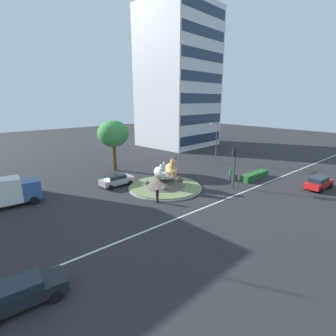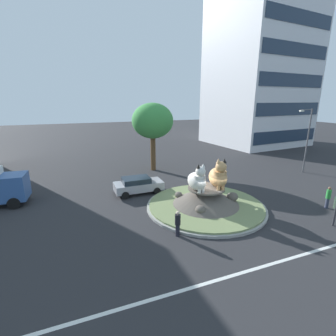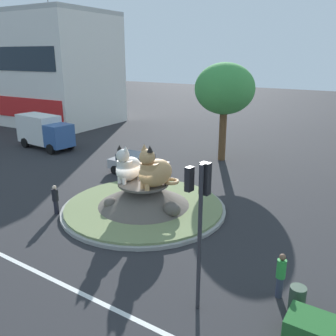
{
  "view_description": "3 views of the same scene",
  "coord_description": "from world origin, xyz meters",
  "px_view_note": "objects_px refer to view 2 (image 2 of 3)",
  "views": [
    {
      "loc": [
        -19.76,
        -23.42,
        10.79
      ],
      "look_at": [
        0.23,
        -0.28,
        2.65
      ],
      "focal_mm": 27.32,
      "sensor_mm": 36.0,
      "label": 1
    },
    {
      "loc": [
        -9.11,
        -15.43,
        8.13
      ],
      "look_at": [
        -2.55,
        1.59,
        3.04
      ],
      "focal_mm": 26.11,
      "sensor_mm": 36.0,
      "label": 2
    },
    {
      "loc": [
        11.32,
        -14.97,
        8.4
      ],
      "look_at": [
        0.78,
        1.31,
        2.25
      ],
      "focal_mm": 38.34,
      "sensor_mm": 36.0,
      "label": 3
    }
  ],
  "objects_px": {
    "office_tower": "(260,57)",
    "pedestrian_black_shirt": "(178,223)",
    "pedestrian_green_shirt": "(328,197)",
    "broadleaf_tree_behind_island": "(153,121)",
    "cat_statue_white": "(197,180)",
    "streetlight_arm": "(307,136)",
    "parked_car_right": "(138,185)",
    "cat_statue_calico": "(219,176)"
  },
  "relations": [
    {
      "from": "office_tower",
      "to": "pedestrian_black_shirt",
      "type": "distance_m",
      "value": 40.46
    },
    {
      "from": "pedestrian_green_shirt",
      "to": "broadleaf_tree_behind_island",
      "type": "bearing_deg",
      "value": 84.96
    },
    {
      "from": "cat_statue_white",
      "to": "pedestrian_green_shirt",
      "type": "distance_m",
      "value": 10.28
    },
    {
      "from": "streetlight_arm",
      "to": "pedestrian_green_shirt",
      "type": "height_order",
      "value": "streetlight_arm"
    },
    {
      "from": "streetlight_arm",
      "to": "parked_car_right",
      "type": "bearing_deg",
      "value": -7.66
    },
    {
      "from": "cat_statue_calico",
      "to": "broadleaf_tree_behind_island",
      "type": "xyz_separation_m",
      "value": [
        -1.46,
        11.85,
        3.28
      ]
    },
    {
      "from": "streetlight_arm",
      "to": "pedestrian_green_shirt",
      "type": "bearing_deg",
      "value": 44.31
    },
    {
      "from": "office_tower",
      "to": "parked_car_right",
      "type": "relative_size",
      "value": 7.27
    },
    {
      "from": "streetlight_arm",
      "to": "pedestrian_green_shirt",
      "type": "distance_m",
      "value": 10.79
    },
    {
      "from": "parked_car_right",
      "to": "broadleaf_tree_behind_island",
      "type": "bearing_deg",
      "value": 61.49
    },
    {
      "from": "cat_statue_white",
      "to": "office_tower",
      "type": "xyz_separation_m",
      "value": [
        24.41,
        23.18,
        13.22
      ]
    },
    {
      "from": "office_tower",
      "to": "pedestrian_green_shirt",
      "type": "distance_m",
      "value": 33.73
    },
    {
      "from": "cat_statue_white",
      "to": "pedestrian_black_shirt",
      "type": "xyz_separation_m",
      "value": [
        -2.81,
        -2.87,
        -1.53
      ]
    },
    {
      "from": "pedestrian_black_shirt",
      "to": "cat_statue_calico",
      "type": "bearing_deg",
      "value": -18.77
    },
    {
      "from": "office_tower",
      "to": "parked_car_right",
      "type": "xyz_separation_m",
      "value": [
        -27.68,
        -18.12,
        -14.83
      ]
    },
    {
      "from": "cat_statue_white",
      "to": "pedestrian_green_shirt",
      "type": "xyz_separation_m",
      "value": [
        9.61,
        -3.33,
        -1.47
      ]
    },
    {
      "from": "cat_statue_calico",
      "to": "cat_statue_white",
      "type": "bearing_deg",
      "value": -76.66
    },
    {
      "from": "pedestrian_green_shirt",
      "to": "parked_car_right",
      "type": "bearing_deg",
      "value": 110.41
    },
    {
      "from": "pedestrian_green_shirt",
      "to": "parked_car_right",
      "type": "xyz_separation_m",
      "value": [
        -12.88,
        8.4,
        -0.14
      ]
    },
    {
      "from": "parked_car_right",
      "to": "pedestrian_black_shirt",
      "type": "bearing_deg",
      "value": -87.14
    },
    {
      "from": "streetlight_arm",
      "to": "parked_car_right",
      "type": "xyz_separation_m",
      "value": [
        -19.4,
        0.44,
        -3.39
      ]
    },
    {
      "from": "streetlight_arm",
      "to": "pedestrian_black_shirt",
      "type": "relative_size",
      "value": 4.35
    },
    {
      "from": "pedestrian_black_shirt",
      "to": "pedestrian_green_shirt",
      "type": "height_order",
      "value": "pedestrian_green_shirt"
    },
    {
      "from": "cat_statue_calico",
      "to": "broadleaf_tree_behind_island",
      "type": "height_order",
      "value": "broadleaf_tree_behind_island"
    },
    {
      "from": "broadleaf_tree_behind_island",
      "to": "pedestrian_green_shirt",
      "type": "height_order",
      "value": "broadleaf_tree_behind_island"
    },
    {
      "from": "office_tower",
      "to": "streetlight_arm",
      "type": "relative_size",
      "value": 4.33
    },
    {
      "from": "office_tower",
      "to": "pedestrian_green_shirt",
      "type": "xyz_separation_m",
      "value": [
        -14.8,
        -26.51,
        -14.69
      ]
    },
    {
      "from": "office_tower",
      "to": "broadleaf_tree_behind_island",
      "type": "height_order",
      "value": "office_tower"
    },
    {
      "from": "cat_statue_calico",
      "to": "pedestrian_black_shirt",
      "type": "xyz_separation_m",
      "value": [
        -4.61,
        -2.85,
        -1.62
      ]
    },
    {
      "from": "cat_statue_white",
      "to": "parked_car_right",
      "type": "distance_m",
      "value": 6.24
    },
    {
      "from": "pedestrian_black_shirt",
      "to": "parked_car_right",
      "type": "height_order",
      "value": "pedestrian_black_shirt"
    },
    {
      "from": "pedestrian_black_shirt",
      "to": "pedestrian_green_shirt",
      "type": "distance_m",
      "value": 12.43
    },
    {
      "from": "cat_statue_white",
      "to": "streetlight_arm",
      "type": "distance_m",
      "value": 16.87
    },
    {
      "from": "broadleaf_tree_behind_island",
      "to": "streetlight_arm",
      "type": "bearing_deg",
      "value": -24.54
    },
    {
      "from": "office_tower",
      "to": "broadleaf_tree_behind_island",
      "type": "relative_size",
      "value": 3.98
    },
    {
      "from": "pedestrian_black_shirt",
      "to": "parked_car_right",
      "type": "bearing_deg",
      "value": 42.8
    },
    {
      "from": "broadleaf_tree_behind_island",
      "to": "parked_car_right",
      "type": "xyz_separation_m",
      "value": [
        -3.61,
        -6.77,
        -4.99
      ]
    },
    {
      "from": "streetlight_arm",
      "to": "broadleaf_tree_behind_island",
      "type": "bearing_deg",
      "value": -30.9
    },
    {
      "from": "cat_statue_white",
      "to": "pedestrian_black_shirt",
      "type": "distance_m",
      "value": 4.3
    },
    {
      "from": "broadleaf_tree_behind_island",
      "to": "pedestrian_green_shirt",
      "type": "distance_m",
      "value": 18.43
    },
    {
      "from": "office_tower",
      "to": "streetlight_arm",
      "type": "distance_m",
      "value": 23.32
    },
    {
      "from": "broadleaf_tree_behind_island",
      "to": "pedestrian_green_shirt",
      "type": "xyz_separation_m",
      "value": [
        9.28,
        -15.17,
        -4.85
      ]
    }
  ]
}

